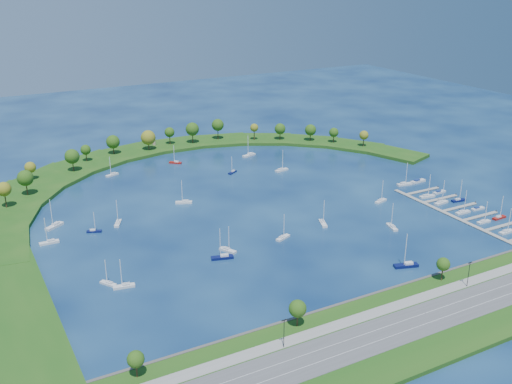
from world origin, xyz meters
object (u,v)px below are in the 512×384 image
moored_boat_8 (54,225)px  moored_boat_11 (222,257)px  moored_boat_3 (233,172)px  moored_boat_5 (94,230)px  docked_boat_2 (484,221)px  docked_boat_6 (441,202)px  moored_boat_16 (392,226)px  docked_boat_8 (427,196)px  harbor_tower (154,142)px  docked_boat_3 (499,217)px  docked_boat_10 (404,184)px  moored_boat_4 (283,237)px  moored_boat_13 (249,155)px  dock_system (463,213)px  moored_boat_1 (184,202)px  moored_boat_6 (124,285)px  docked_boat_0 (507,231)px  moored_boat_10 (282,169)px  moored_boat_15 (49,242)px  docked_boat_9 (439,192)px  moored_boat_14 (406,265)px  moored_boat_18 (112,174)px  docked_boat_5 (478,209)px  docked_boat_4 (463,212)px  moored_boat_17 (381,200)px  moored_boat_12 (108,283)px  moored_boat_2 (176,162)px  moored_boat_9 (118,223)px  moored_boat_7 (228,249)px  moored_boat_0 (323,223)px  docked_boat_7 (459,200)px  docked_boat_11 (418,181)px

moored_boat_8 → moored_boat_11: size_ratio=1.04×
moored_boat_3 → moored_boat_5: size_ratio=1.03×
docked_boat_2 → docked_boat_6: 27.57m
moored_boat_16 → docked_boat_8: (42.44, 21.78, 0.02)m
harbor_tower → docked_boat_3: (106.25, -194.64, -3.20)m
docked_boat_10 → moored_boat_8: bearing=178.9°
moored_boat_4 → moored_boat_13: size_ratio=0.82×
dock_system → docked_boat_3: bearing=-49.6°
moored_boat_1 → moored_boat_6: bearing=77.3°
moored_boat_3 → docked_boat_0: bearing=86.2°
moored_boat_10 → moored_boat_15: size_ratio=1.03×
moored_boat_15 → docked_boat_9: bearing=169.8°
moored_boat_14 → moored_boat_18: (-73.88, 167.85, -0.09)m
docked_boat_5 → docked_boat_4: bearing=-177.4°
moored_boat_3 → docked_boat_10: bearing=107.3°
moored_boat_17 → moored_boat_3: bearing=103.7°
moored_boat_4 → moored_boat_12: bearing=159.8°
docked_boat_3 → moored_boat_6: bearing=170.6°
moored_boat_14 → moored_boat_17: (37.14, 60.75, -0.10)m
moored_boat_2 → moored_boat_16: (53.12, -139.83, 0.02)m
harbor_tower → moored_boat_18: (-40.87, -43.21, -3.19)m
harbor_tower → moored_boat_5: (-69.79, -117.15, -3.24)m
moored_boat_9 → moored_boat_18: (16.85, 70.52, -0.01)m
harbor_tower → docked_boat_5: 210.33m
moored_boat_11 → moored_boat_13: 144.11m
moored_boat_5 → moored_boat_10: moored_boat_10 is taller
dock_system → moored_boat_11: (-124.89, 12.89, 0.61)m
moored_boat_7 → moored_boat_9: moored_boat_9 is taller
moored_boat_0 → docked_boat_3: bearing=87.3°
dock_system → moored_boat_3: (-72.36, 109.87, 0.51)m
docked_boat_3 → docked_boat_6: bearing=108.4°
moored_boat_5 → docked_boat_10: docked_boat_10 is taller
moored_boat_8 → docked_boat_3: moored_boat_8 is taller
moored_boat_7 → moored_boat_13: moored_boat_13 is taller
moored_boat_3 → moored_boat_8: size_ratio=0.72×
moored_boat_2 → moored_boat_17: size_ratio=0.98×
moored_boat_14 → docked_boat_7: size_ratio=1.25×
moored_boat_7 → moored_boat_13: bearing=121.1°
docked_boat_5 → docked_boat_6: 17.89m
moored_boat_16 → docked_boat_8: docked_boat_8 is taller
moored_boat_15 → moored_boat_16: bearing=157.7°
harbor_tower → docked_boat_0: docked_boat_0 is taller
moored_boat_11 → docked_boat_11: (137.45, 32.46, -0.23)m
moored_boat_9 → docked_boat_9: size_ratio=1.46×
moored_boat_11 → moored_boat_7: bearing=-118.2°
docked_boat_6 → docked_boat_7: (10.51, -1.75, -0.03)m
moored_boat_4 → docked_boat_3: (103.59, -30.14, -0.01)m
moored_boat_2 → dock_system: bearing=164.5°
moored_boat_18 → docked_boat_0: size_ratio=0.99×
moored_boat_15 → harbor_tower: bearing=-127.0°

